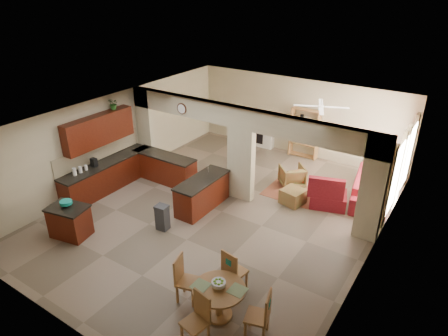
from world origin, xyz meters
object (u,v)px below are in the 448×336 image
Objects in this scene: kitchen_island at (70,221)px; dining_table at (219,297)px; sofa at (372,188)px; armchair at (292,176)px.

dining_table is at bearing -13.57° from kitchen_island.
dining_table is 6.39m from sofa.
dining_table is at bearing 57.06° from armchair.
sofa is (1.22, 6.27, -0.11)m from dining_table.
sofa is at bearing 149.32° from armchair.
kitchen_island is at bearing 13.64° from armchair.
dining_table is 5.83m from armchair.
dining_table is 0.41× the size of sofa.
sofa reaches higher than armchair.
kitchen_island is 1.05× the size of dining_table.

